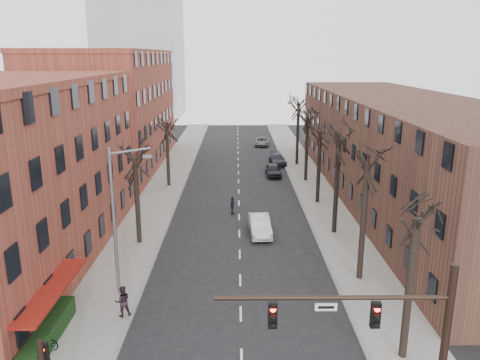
{
  "coord_description": "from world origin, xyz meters",
  "views": [
    {
      "loc": [
        -0.21,
        -15.11,
        13.89
      ],
      "look_at": [
        0.06,
        21.74,
        4.0
      ],
      "focal_mm": 35.0,
      "sensor_mm": 36.0,
      "label": 1
    }
  ],
  "objects_px": {
    "silver_sedan": "(260,225)",
    "bicycle": "(42,340)",
    "parked_car_mid": "(278,159)",
    "parked_car_near": "(273,170)"
  },
  "relations": [
    {
      "from": "parked_car_mid",
      "to": "parked_car_near",
      "type": "bearing_deg",
      "value": -103.75
    },
    {
      "from": "silver_sedan",
      "to": "bicycle",
      "type": "bearing_deg",
      "value": -129.8
    },
    {
      "from": "silver_sedan",
      "to": "bicycle",
      "type": "height_order",
      "value": "silver_sedan"
    },
    {
      "from": "silver_sedan",
      "to": "parked_car_near",
      "type": "relative_size",
      "value": 1.08
    },
    {
      "from": "parked_car_near",
      "to": "bicycle",
      "type": "bearing_deg",
      "value": -113.8
    },
    {
      "from": "parked_car_mid",
      "to": "bicycle",
      "type": "relative_size",
      "value": 2.74
    },
    {
      "from": "parked_car_near",
      "to": "bicycle",
      "type": "distance_m",
      "value": 36.45
    },
    {
      "from": "parked_car_mid",
      "to": "bicycle",
      "type": "bearing_deg",
      "value": -114.18
    },
    {
      "from": "parked_car_near",
      "to": "parked_car_mid",
      "type": "distance_m",
      "value": 6.07
    },
    {
      "from": "parked_car_mid",
      "to": "bicycle",
      "type": "xyz_separation_m",
      "value": [
        -14.74,
        -39.76,
        -0.08
      ]
    }
  ]
}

